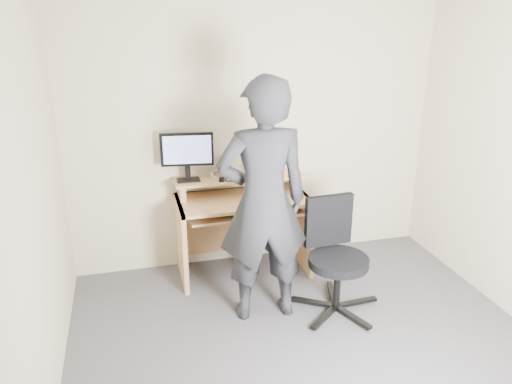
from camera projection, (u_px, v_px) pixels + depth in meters
name	position (u px, v px, depth m)	size (l,w,h in m)	color
ground	(319.00, 365.00, 3.53)	(3.50, 3.50, 0.00)	#58575C
back_wall	(256.00, 135.00, 4.68)	(3.50, 0.02, 2.50)	beige
desk	(242.00, 215.00, 4.68)	(1.20, 0.60, 0.91)	tan
monitor	(187.00, 152.00, 4.40)	(0.47, 0.13, 0.44)	black
external_drive	(226.00, 166.00, 4.58)	(0.07, 0.13, 0.20)	black
travel_mug	(250.00, 167.00, 4.62)	(0.07, 0.07, 0.16)	#B0B0B4
smartphone	(269.00, 174.00, 4.68)	(0.07, 0.13, 0.01)	black
charger	(222.00, 180.00, 4.47)	(0.04, 0.04, 0.04)	black
headphones	(219.00, 174.00, 4.65)	(0.16, 0.16, 0.02)	silver
keyboard	(249.00, 210.00, 4.49)	(0.46, 0.18, 0.03)	black
mouse	(275.00, 197.00, 4.50)	(0.10, 0.06, 0.04)	black
office_chair	(335.00, 252.00, 4.06)	(0.71, 0.74, 0.92)	black
person	(263.00, 203.00, 3.81)	(0.71, 0.47, 1.95)	black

